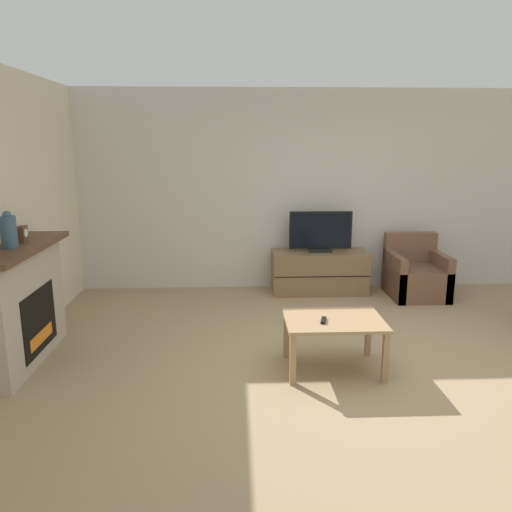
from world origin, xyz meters
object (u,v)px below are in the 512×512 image
mantel_vase_centre_left (8,231)px  mantel_clock (22,234)px  coffee_table (334,326)px  tv_stand (319,272)px  fireplace (20,304)px  armchair (415,276)px  tv (321,233)px  remote (324,320)px

mantel_vase_centre_left → mantel_clock: 0.27m
mantel_vase_centre_left → coffee_table: size_ratio=0.38×
tv_stand → coffee_table: 2.39m
fireplace → armchair: size_ratio=1.83×
mantel_clock → tv_stand: (3.08, 1.94, -0.90)m
mantel_clock → tv: bearing=32.2°
armchair → tv: bearing=170.1°
mantel_clock → remote: (2.70, -0.49, -0.69)m
fireplace → tv_stand: bearing=34.0°
tv → armchair: 1.38m
fireplace → mantel_clock: 0.63m
tv → remote: size_ratio=5.39×
tv_stand → armchair: size_ratio=1.58×
mantel_vase_centre_left → remote: 2.82m
coffee_table → tv: bearing=83.4°
mantel_clock → coffee_table: mantel_clock is taller
tv_stand → armchair: 1.26m
coffee_table → fireplace: bearing=174.4°
fireplace → mantel_vase_centre_left: mantel_vase_centre_left is taller
fireplace → mantel_clock: mantel_clock is taller
mantel_vase_centre_left → armchair: bearing=24.6°
mantel_clock → remote: 2.83m
mantel_clock → armchair: size_ratio=0.19×
mantel_vase_centre_left → tv_stand: bearing=35.5°
mantel_clock → remote: mantel_clock is taller
tv_stand → armchair: (1.24, -0.22, -0.01)m
tv_stand → armchair: armchair is taller
armchair → remote: 2.75m
tv → fireplace: bearing=-146.0°
mantel_vase_centre_left → coffee_table: 2.94m
armchair → coffee_table: bearing=-125.2°
mantel_vase_centre_left → tv_stand: mantel_vase_centre_left is taller
mantel_vase_centre_left → tv: 3.81m
armchair → remote: bearing=-126.3°
mantel_clock → armchair: mantel_clock is taller
mantel_vase_centre_left → coffee_table: mantel_vase_centre_left is taller
armchair → coffee_table: 2.63m
tv → coffee_table: bearing=-96.6°
mantel_vase_centre_left → tv: (3.08, 2.20, -0.44)m
fireplace → tv_stand: 3.75m
tv → armchair: bearing=-9.9°
mantel_vase_centre_left → tv_stand: (3.08, 2.20, -0.97)m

